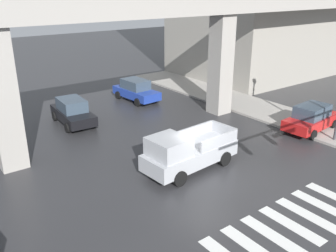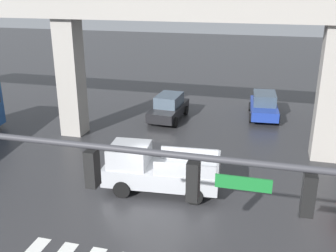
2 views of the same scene
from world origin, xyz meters
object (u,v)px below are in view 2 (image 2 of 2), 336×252
at_px(traffic_signal_mast, 314,214).
at_px(pickup_truck, 155,170).
at_px(sedan_black, 169,107).
at_px(sedan_blue, 264,105).

bearing_deg(traffic_signal_mast, pickup_truck, 124.41).
bearing_deg(traffic_signal_mast, sedan_black, 112.69).
distance_m(pickup_truck, sedan_black, 9.88).
xyz_separation_m(pickup_truck, sedan_blue, (4.42, 11.81, -0.14)).
xyz_separation_m(sedan_blue, sedan_black, (-6.29, -2.10, 0.00)).
relative_size(pickup_truck, traffic_signal_mast, 0.48).
height_order(sedan_blue, traffic_signal_mast, traffic_signal_mast).
height_order(sedan_black, traffic_signal_mast, traffic_signal_mast).
relative_size(pickup_truck, sedan_blue, 1.18).
xyz_separation_m(sedan_black, traffic_signal_mast, (7.49, -17.90, 3.83)).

